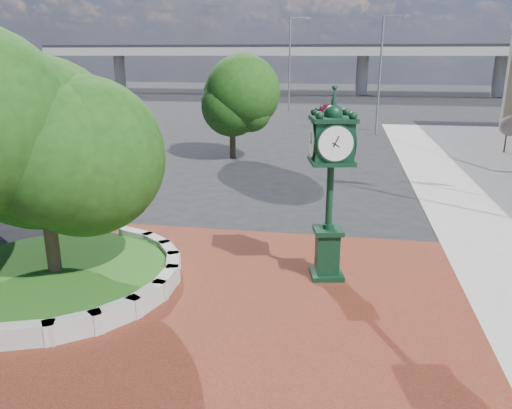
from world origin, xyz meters
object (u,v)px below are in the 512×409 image
object	(u,v)px
street_lamp_near	(383,67)
street_lamp_far	(292,57)
parked_car	(328,112)
post_clock	(330,179)

from	to	relation	value
street_lamp_near	street_lamp_far	world-z (taller)	street_lamp_far
parked_car	street_lamp_near	bearing A→B (deg)	-65.65
parked_car	street_lamp_far	xyz separation A→B (m)	(-4.33, 7.61, 4.98)
street_lamp_near	street_lamp_far	distance (m)	18.36
post_clock	parked_car	world-z (taller)	post_clock
parked_car	street_lamp_near	size ratio (longest dim) A/B	0.54
post_clock	street_lamp_far	size ratio (longest dim) A/B	0.53
parked_car	street_lamp_far	world-z (taller)	street_lamp_far
post_clock	street_lamp_far	bearing A→B (deg)	97.47
parked_car	street_lamp_near	xyz separation A→B (m)	(4.31, -8.59, 4.37)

